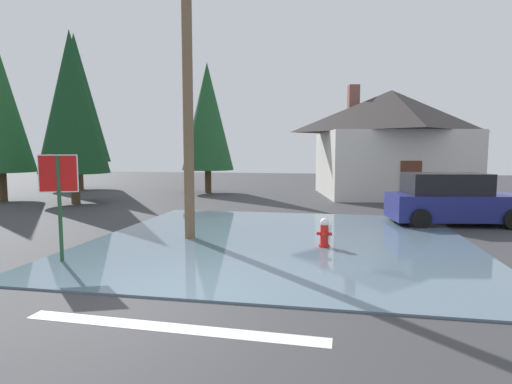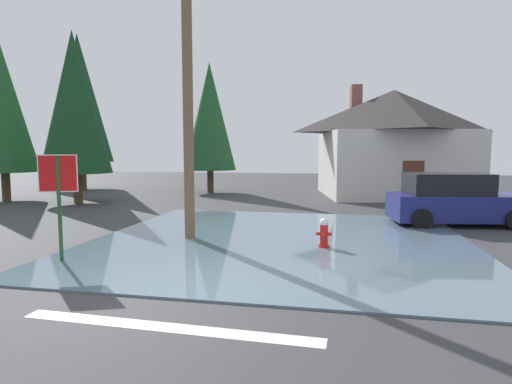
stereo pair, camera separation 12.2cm
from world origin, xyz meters
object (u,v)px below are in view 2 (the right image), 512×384
parked_car (454,201)px  pine_tree_tall_left (74,103)px  stop_sign_near (58,185)px  pine_tree_short_left (79,99)px  fire_hydrant (324,234)px  pine_tree_mid_left (210,117)px  house (393,141)px  pine_tree_far_center (1,105)px  utility_pole (187,71)px

parked_car → pine_tree_tall_left: size_ratio=0.56×
stop_sign_near → pine_tree_short_left: bearing=122.6°
fire_hydrant → pine_tree_mid_left: size_ratio=0.10×
stop_sign_near → house: (8.83, 15.94, 1.29)m
pine_tree_far_center → utility_pole: bearing=-29.4°
parked_car → pine_tree_short_left: size_ratio=0.45×
utility_pole → pine_tree_mid_left: size_ratio=1.16×
utility_pole → parked_car: size_ratio=1.99×
parked_car → pine_tree_mid_left: (-11.17, 8.74, 3.63)m
utility_pole → pine_tree_short_left: pine_tree_short_left is taller
fire_hydrant → pine_tree_mid_left: bearing=118.5°
utility_pole → pine_tree_short_left: bearing=132.6°
pine_tree_short_left → parked_car: bearing=-25.4°
parked_car → pine_tree_mid_left: bearing=141.9°
stop_sign_near → parked_car: 11.84m
utility_pole → pine_tree_short_left: size_ratio=0.89×
pine_tree_tall_left → pine_tree_far_center: pine_tree_tall_left is taller
fire_hydrant → house: bearing=76.6°
parked_car → stop_sign_near: bearing=-145.3°
fire_hydrant → pine_tree_far_center: pine_tree_far_center is taller
pine_tree_tall_left → pine_tree_mid_left: pine_tree_tall_left is taller
stop_sign_near → fire_hydrant: bearing=23.6°
house → pine_tree_tall_left: 16.34m
house → pine_tree_far_center: pine_tree_far_center is taller
house → pine_tree_tall_left: size_ratio=1.12×
fire_hydrant → house: size_ratio=0.09×
fire_hydrant → utility_pole: 5.60m
stop_sign_near → parked_car: stop_sign_near is taller
pine_tree_far_center → house: bearing=18.1°
pine_tree_mid_left → pine_tree_far_center: 10.48m
parked_car → pine_tree_tall_left: (-15.79, 2.76, 3.87)m
fire_hydrant → pine_tree_short_left: (-16.02, 13.81, 5.43)m
fire_hydrant → pine_tree_short_left: pine_tree_short_left is taller
pine_tree_short_left → pine_tree_far_center: pine_tree_short_left is taller
pine_tree_short_left → utility_pole: bearing=-47.4°
fire_hydrant → utility_pole: utility_pole is taller
stop_sign_near → fire_hydrant: 6.26m
fire_hydrant → pine_tree_far_center: (-15.82, 7.25, 4.30)m
pine_tree_far_center → pine_tree_short_left: bearing=91.7°
stop_sign_near → parked_car: bearing=34.7°
utility_pole → parked_car: (7.79, 3.86, -3.76)m
utility_pole → parked_car: 9.47m
fire_hydrant → house: house is taller
fire_hydrant → pine_tree_tall_left: size_ratio=0.10×
stop_sign_near → utility_pole: utility_pole is taller
fire_hydrant → parked_car: (4.10, 4.27, 0.43)m
stop_sign_near → house: size_ratio=0.26×
parked_car → house: bearing=95.4°
stop_sign_near → pine_tree_tall_left: bearing=122.7°
stop_sign_near → pine_tree_tall_left: (-6.08, 9.48, 2.98)m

